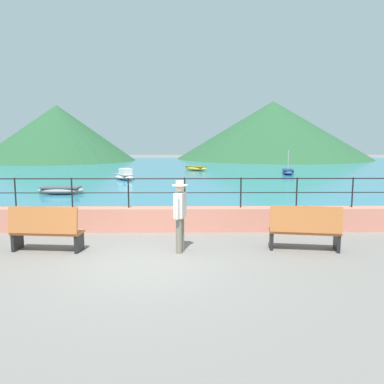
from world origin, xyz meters
The scene contains 13 objects.
ground_plane centered at (0.00, 0.00, 0.00)m, with size 120.00×120.00×0.00m, color slate.
promenade_wall centered at (0.00, 3.20, 0.35)m, with size 20.00×0.56×0.70m, color tan.
railing centered at (0.00, 3.20, 1.32)m, with size 18.44×0.04×0.90m.
lake_water centered at (0.00, 25.84, 0.03)m, with size 64.00×44.32×0.06m, color teal.
hill_main centered at (12.65, 45.64, 3.94)m, with size 26.56×26.56×7.88m, color #285633.
hill_secondary centered at (-15.17, 40.32, 3.44)m, with size 19.13×19.13×6.89m, color #285633.
bench_main centered at (-2.53, 1.03, 0.56)m, with size 1.75×0.72×1.13m.
bench_far centered at (3.79, 1.04, 0.56)m, with size 1.77×0.82×1.13m.
person_walking centered at (0.74, 0.95, 0.98)m, with size 0.38×0.55×1.75m.
boat_0 centered at (-3.27, 17.42, 0.33)m, with size 1.97×2.43×0.76m.
boat_2 centered at (1.62, 25.01, 0.26)m, with size 2.30×2.22×0.36m.
boat_3 centered at (-5.29, 10.64, 0.26)m, with size 2.31×0.93×0.36m.
boat_4 centered at (8.64, 21.32, 0.26)m, with size 1.30×2.42×1.82m.
Camera 1 is at (0.92, -8.17, 2.73)m, focal length 36.14 mm.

